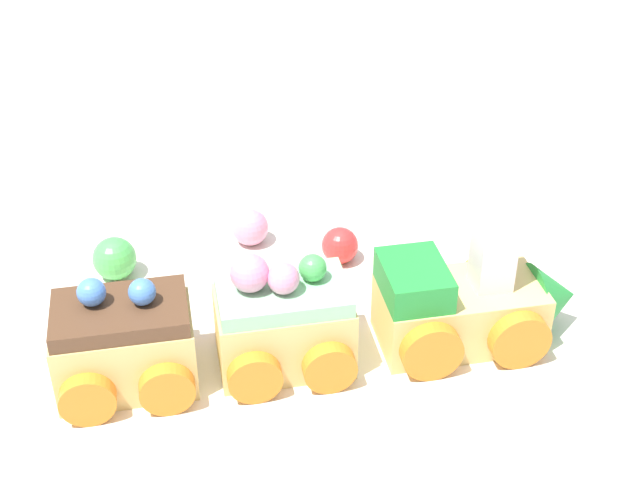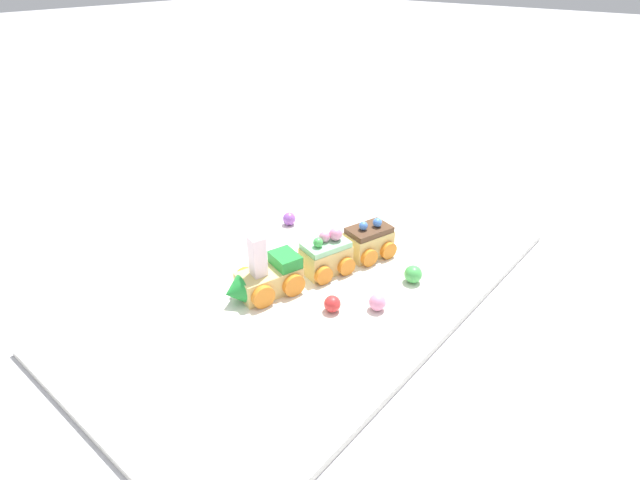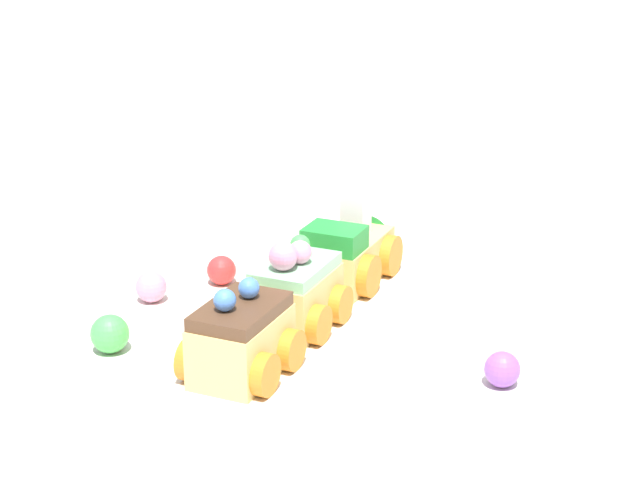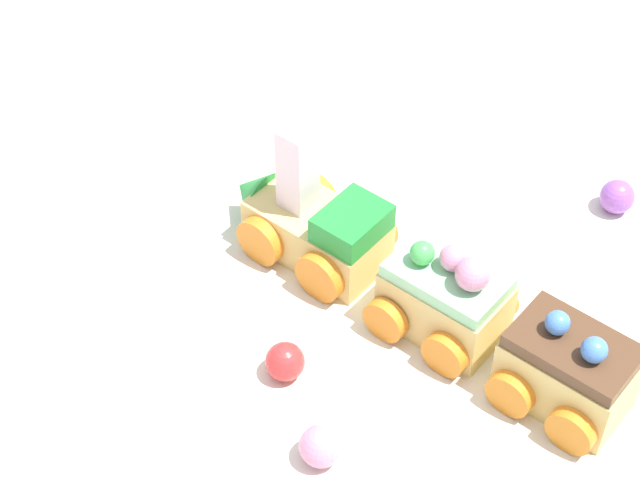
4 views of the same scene
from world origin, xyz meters
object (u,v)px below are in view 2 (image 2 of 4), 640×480
Objects in this scene: cake_car_chocolate at (369,242)px; gumball_pink at (378,301)px; cake_train_locomotive at (264,279)px; gumball_green at (413,274)px; cake_car_mint at (326,256)px; gumball_purple at (289,219)px; gumball_red at (332,304)px.

cake_car_chocolate is 3.40× the size of gumball_pink.
cake_car_chocolate is (-0.19, 0.05, -0.00)m from cake_train_locomotive.
cake_train_locomotive is at bearing -0.02° from cake_car_chocolate.
gumball_pink is (0.09, -0.00, -0.00)m from gumball_green.
cake_train_locomotive is 1.47× the size of cake_car_mint.
cake_car_mint is at bearing 63.66° from gumball_purple.
gumball_green is at bearing 87.20° from gumball_purple.
gumball_pink and gumball_purple have the same top height.
gumball_green reaches higher than gumball_red.
cake_car_chocolate is (-0.09, 0.02, -0.00)m from cake_car_mint.
gumball_green is at bearing 160.27° from gumball_red.
cake_car_mint is (-0.11, 0.03, 0.00)m from cake_train_locomotive.
cake_car_mint is 3.40× the size of gumball_pink.
cake_car_chocolate is at bearing -162.17° from gumball_red.
gumball_red is at bearing -19.73° from gumball_green.
cake_car_mint is at bearing -0.02° from cake_car_chocolate.
gumball_purple is (0.01, -0.18, -0.01)m from cake_car_chocolate.
cake_car_mint is 0.09m from cake_car_chocolate.
cake_car_chocolate is 0.11m from gumball_green.
gumball_purple is (-0.08, -0.16, -0.01)m from cake_car_mint.
cake_train_locomotive is 0.20m from cake_car_chocolate.
cake_car_chocolate reaches higher than gumball_pink.
gumball_purple is at bearing -123.64° from gumball_red.
cake_car_mint is at bearing -135.39° from gumball_red.
cake_train_locomotive reaches higher than gumball_green.
cake_car_chocolate is 0.15m from gumball_pink.
gumball_green reaches higher than gumball_purple.
cake_car_chocolate reaches higher than gumball_purple.
cake_train_locomotive is 0.11m from cake_car_mint.
cake_car_chocolate is 3.04× the size of gumball_green.
gumball_red is at bearing 56.36° from gumball_purple.
gumball_pink is (0.11, 0.10, -0.01)m from cake_car_chocolate.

